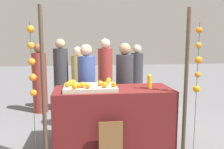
# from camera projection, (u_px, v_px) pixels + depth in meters

# --- Properties ---
(ground_plane) EXTENTS (24.00, 24.00, 0.00)m
(ground_plane) POSITION_uv_depth(u_px,v_px,m) (113.00, 143.00, 3.86)
(ground_plane) COLOR slate
(stall_counter) EXTENTS (1.83, 0.76, 0.90)m
(stall_counter) POSITION_uv_depth(u_px,v_px,m) (113.00, 116.00, 3.79)
(stall_counter) COLOR #5B1919
(stall_counter) RESTS_ON ground_plane
(orange_tray) EXTENTS (0.79, 0.58, 0.06)m
(orange_tray) POSITION_uv_depth(u_px,v_px,m) (90.00, 88.00, 3.66)
(orange_tray) COLOR #B2AD99
(orange_tray) RESTS_ON stall_counter
(orange_0) EXTENTS (0.07, 0.07, 0.07)m
(orange_0) POSITION_uv_depth(u_px,v_px,m) (79.00, 85.00, 3.47)
(orange_0) COLOR orange
(orange_0) RESTS_ON orange_tray
(orange_1) EXTENTS (0.08, 0.08, 0.08)m
(orange_1) POSITION_uv_depth(u_px,v_px,m) (109.00, 80.00, 3.88)
(orange_1) COLOR orange
(orange_1) RESTS_ON orange_tray
(orange_2) EXTENTS (0.08, 0.08, 0.08)m
(orange_2) POSITION_uv_depth(u_px,v_px,m) (75.00, 86.00, 3.39)
(orange_2) COLOR orange
(orange_2) RESTS_ON orange_tray
(orange_3) EXTENTS (0.08, 0.08, 0.08)m
(orange_3) POSITION_uv_depth(u_px,v_px,m) (73.00, 82.00, 3.73)
(orange_3) COLOR orange
(orange_3) RESTS_ON orange_tray
(orange_4) EXTENTS (0.07, 0.07, 0.07)m
(orange_4) POSITION_uv_depth(u_px,v_px,m) (114.00, 84.00, 3.54)
(orange_4) COLOR orange
(orange_4) RESTS_ON orange_tray
(orange_5) EXTENTS (0.09, 0.09, 0.09)m
(orange_5) POSITION_uv_depth(u_px,v_px,m) (105.00, 85.00, 3.49)
(orange_5) COLOR orange
(orange_5) RESTS_ON orange_tray
(orange_6) EXTENTS (0.08, 0.08, 0.08)m
(orange_6) POSITION_uv_depth(u_px,v_px,m) (100.00, 83.00, 3.63)
(orange_6) COLOR orange
(orange_6) RESTS_ON orange_tray
(orange_7) EXTENTS (0.07, 0.07, 0.07)m
(orange_7) POSITION_uv_depth(u_px,v_px,m) (67.00, 85.00, 3.53)
(orange_7) COLOR orange
(orange_7) RESTS_ON orange_tray
(orange_8) EXTENTS (0.08, 0.08, 0.08)m
(orange_8) POSITION_uv_depth(u_px,v_px,m) (70.00, 83.00, 3.65)
(orange_8) COLOR orange
(orange_8) RESTS_ON orange_tray
(orange_9) EXTENTS (0.07, 0.07, 0.07)m
(orange_9) POSITION_uv_depth(u_px,v_px,m) (108.00, 82.00, 3.78)
(orange_9) COLOR orange
(orange_9) RESTS_ON orange_tray
(orange_10) EXTENTS (0.08, 0.08, 0.08)m
(orange_10) POSITION_uv_depth(u_px,v_px,m) (88.00, 86.00, 3.44)
(orange_10) COLOR orange
(orange_10) RESTS_ON orange_tray
(orange_11) EXTENTS (0.08, 0.08, 0.08)m
(orange_11) POSITION_uv_depth(u_px,v_px,m) (83.00, 85.00, 3.51)
(orange_11) COLOR orange
(orange_11) RESTS_ON orange_tray
(juice_bottle) EXTENTS (0.07, 0.07, 0.22)m
(juice_bottle) POSITION_uv_depth(u_px,v_px,m) (149.00, 82.00, 3.75)
(juice_bottle) COLOR #EFA818
(juice_bottle) RESTS_ON stall_counter
(chalkboard_sign) EXTENTS (0.33, 0.03, 0.56)m
(chalkboard_sign) POSITION_uv_depth(u_px,v_px,m) (111.00, 141.00, 3.30)
(chalkboard_sign) COLOR brown
(chalkboard_sign) RESTS_ON ground_plane
(vendor_left) EXTENTS (0.32, 0.32, 1.58)m
(vendor_left) POSITION_uv_depth(u_px,v_px,m) (87.00, 91.00, 4.35)
(vendor_left) COLOR #384C8C
(vendor_left) RESTS_ON ground_plane
(vendor_right) EXTENTS (0.32, 0.32, 1.60)m
(vendor_right) POSITION_uv_depth(u_px,v_px,m) (125.00, 89.00, 4.46)
(vendor_right) COLOR #333338
(vendor_right) RESTS_ON ground_plane
(crowd_person_0) EXTENTS (0.34, 0.34, 1.68)m
(crowd_person_0) POSITION_uv_depth(u_px,v_px,m) (61.00, 77.00, 5.60)
(crowd_person_0) COLOR #333338
(crowd_person_0) RESTS_ON ground_plane
(crowd_person_1) EXTENTS (0.34, 0.34, 1.68)m
(crowd_person_1) POSITION_uv_depth(u_px,v_px,m) (105.00, 77.00, 5.62)
(crowd_person_1) COLOR maroon
(crowd_person_1) RESTS_ON ground_plane
(crowd_person_2) EXTENTS (0.32, 0.32, 1.57)m
(crowd_person_2) POSITION_uv_depth(u_px,v_px,m) (40.00, 81.00, 5.43)
(crowd_person_2) COLOR maroon
(crowd_person_2) RESTS_ON ground_plane
(crowd_person_3) EXTENTS (0.30, 0.30, 1.50)m
(crowd_person_3) POSITION_uv_depth(u_px,v_px,m) (78.00, 81.00, 5.59)
(crowd_person_3) COLOR tan
(crowd_person_3) RESTS_ON ground_plane
(crowd_person_4) EXTENTS (0.31, 0.31, 1.54)m
(crowd_person_4) POSITION_uv_depth(u_px,v_px,m) (137.00, 78.00, 5.94)
(crowd_person_4) COLOR #333338
(crowd_person_4) RESTS_ON ground_plane
(canopy_post_left) EXTENTS (0.06, 0.06, 2.10)m
(canopy_post_left) POSITION_uv_depth(u_px,v_px,m) (43.00, 86.00, 3.16)
(canopy_post_left) COLOR #473828
(canopy_post_left) RESTS_ON ground_plane
(canopy_post_right) EXTENTS (0.06, 0.06, 2.10)m
(canopy_post_right) POSITION_uv_depth(u_px,v_px,m) (186.00, 82.00, 3.43)
(canopy_post_right) COLOR #473828
(canopy_post_right) RESTS_ON ground_plane
(garland_strand_left) EXTENTS (0.10, 0.11, 1.88)m
(garland_strand_left) POSITION_uv_depth(u_px,v_px,m) (32.00, 62.00, 3.11)
(garland_strand_left) COLOR #2D4C23
(garland_strand_left) RESTS_ON ground_plane
(garland_strand_right) EXTENTS (0.10, 0.11, 1.88)m
(garland_strand_right) POSITION_uv_depth(u_px,v_px,m) (198.00, 63.00, 3.36)
(garland_strand_right) COLOR #2D4C23
(garland_strand_right) RESTS_ON ground_plane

